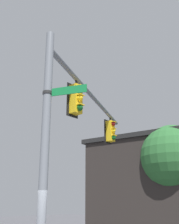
{
  "coord_description": "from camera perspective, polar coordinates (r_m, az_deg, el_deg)",
  "views": [
    {
      "loc": [
        4.64,
        5.62,
        2.2
      ],
      "look_at": [
        -3.36,
        -1.42,
        5.65
      ],
      "focal_mm": 45.34,
      "sensor_mm": 36.0,
      "label": 1
    }
  ],
  "objects": [
    {
      "name": "signal_pole",
      "position": [
        7.41,
        -9.03,
        -7.73
      ],
      "size": [
        0.23,
        0.23,
        6.96
      ],
      "primitive_type": "cylinder",
      "color": "slate",
      "rests_on": "ground"
    },
    {
      "name": "traffic_light_mid_inner",
      "position": [
        14.28,
        4.3,
        -3.86
      ],
      "size": [
        0.54,
        0.49,
        1.31
      ],
      "color": "black"
    },
    {
      "name": "street_name_sign",
      "position": [
        7.7,
        -6.17,
        4.12
      ],
      "size": [
        0.59,
        1.19,
        0.22
      ],
      "color": "#147238"
    },
    {
      "name": "traffic_light_nearest_pole",
      "position": [
        9.86,
        -2.66,
        2.63
      ],
      "size": [
        0.54,
        0.49,
        1.31
      ],
      "color": "black"
    },
    {
      "name": "tree_by_storefront",
      "position": [
        18.23,
        16.47,
        -8.81
      ],
      "size": [
        3.96,
        3.96,
        6.87
      ],
      "color": "#4C3823",
      "rests_on": "ground"
    },
    {
      "name": "mast_arm",
      "position": [
        11.96,
        0.83,
        2.88
      ],
      "size": [
        7.79,
        3.44,
        0.18
      ],
      "primitive_type": "cylinder",
      "rotation": [
        0.0,
        1.57,
        3.54
      ],
      "color": "slate"
    }
  ]
}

